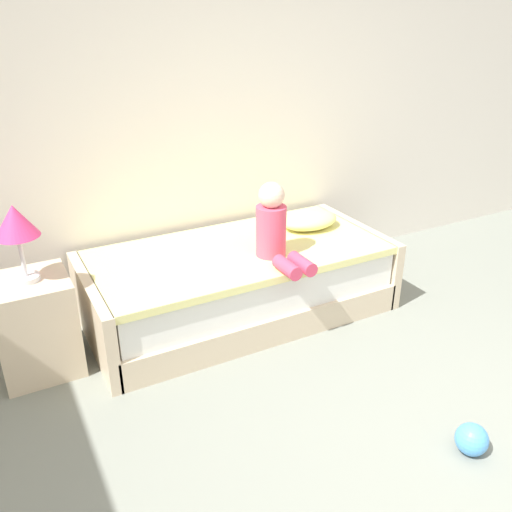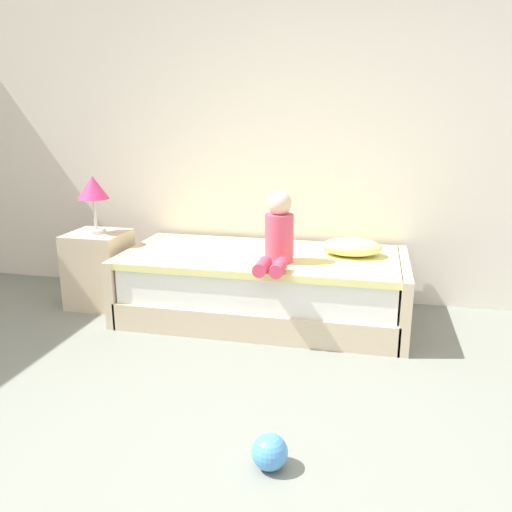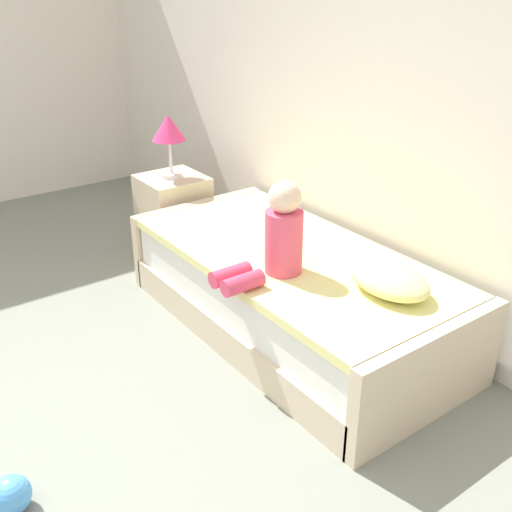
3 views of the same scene
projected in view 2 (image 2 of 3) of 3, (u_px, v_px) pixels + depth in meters
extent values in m
plane|color=gray|center=(224.00, 504.00, 2.09)|extent=(9.20, 9.20, 0.00)
cube|color=silver|center=(312.00, 122.00, 4.15)|extent=(7.20, 0.10, 2.90)
cube|color=beige|center=(263.00, 304.00, 4.00)|extent=(2.00, 1.00, 0.20)
cube|color=white|center=(263.00, 276.00, 3.94)|extent=(1.94, 0.94, 0.25)
cube|color=#E5E08C|center=(263.00, 257.00, 3.90)|extent=(1.98, 0.98, 0.05)
cube|color=beige|center=(139.00, 277.00, 4.18)|extent=(0.07, 1.00, 0.50)
cube|color=beige|center=(402.00, 296.00, 3.74)|extent=(0.07, 1.00, 0.50)
cube|color=beige|center=(99.00, 269.00, 4.22)|extent=(0.44, 0.44, 0.60)
cylinder|color=silver|center=(96.00, 231.00, 4.13)|extent=(0.15, 0.15, 0.03)
cylinder|color=silver|center=(95.00, 214.00, 4.10)|extent=(0.02, 0.02, 0.24)
cone|color=#E5387A|center=(93.00, 187.00, 4.04)|extent=(0.24, 0.24, 0.18)
cylinder|color=#E04C6B|center=(279.00, 238.00, 3.65)|extent=(0.20, 0.20, 0.34)
sphere|color=beige|center=(279.00, 203.00, 3.58)|extent=(0.17, 0.17, 0.17)
cylinder|color=#D83F60|center=(262.00, 267.00, 3.41)|extent=(0.09, 0.22, 0.09)
cylinder|color=#D83F60|center=(279.00, 268.00, 3.39)|extent=(0.09, 0.22, 0.09)
ellipsoid|color=#F2E58C|center=(352.00, 247.00, 3.83)|extent=(0.44, 0.30, 0.13)
sphere|color=#4C99E5|center=(270.00, 452.00, 2.28)|extent=(0.16, 0.16, 0.16)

